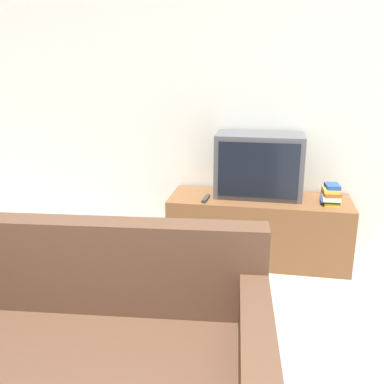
# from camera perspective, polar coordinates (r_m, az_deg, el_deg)

# --- Properties ---
(wall_back) EXTENTS (9.00, 0.06, 2.60)m
(wall_back) POSITION_cam_1_polar(r_m,az_deg,el_deg) (3.99, 7.23, 10.89)
(wall_back) COLOR silver
(wall_back) RESTS_ON ground_plane
(tv_stand) EXTENTS (1.51, 0.53, 0.56)m
(tv_stand) POSITION_cam_1_polar(r_m,az_deg,el_deg) (3.92, 8.43, -4.68)
(tv_stand) COLOR brown
(tv_stand) RESTS_ON ground_plane
(television) EXTENTS (0.73, 0.38, 0.53)m
(television) POSITION_cam_1_polar(r_m,az_deg,el_deg) (3.83, 8.51, 3.37)
(television) COLOR #4C4C51
(television) RESTS_ON tv_stand
(couch) EXTENTS (2.00, 1.16, 0.90)m
(couch) POSITION_cam_1_polar(r_m,az_deg,el_deg) (2.36, -16.03, -20.75)
(couch) COLOR #4C3323
(couch) RESTS_ON ground_plane
(book_stack) EXTENTS (0.16, 0.21, 0.17)m
(book_stack) POSITION_cam_1_polar(r_m,az_deg,el_deg) (3.79, 17.26, -0.33)
(book_stack) COLOR gold
(book_stack) RESTS_ON tv_stand
(remote_on_stand) EXTENTS (0.05, 0.19, 0.02)m
(remote_on_stand) POSITION_cam_1_polar(r_m,az_deg,el_deg) (3.73, 1.77, -0.85)
(remote_on_stand) COLOR #2D2D2D
(remote_on_stand) RESTS_ON tv_stand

